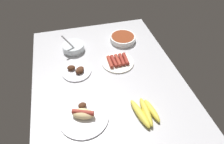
{
  "coord_description": "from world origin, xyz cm",
  "views": [
    {
      "loc": [
        85.6,
        -18.68,
        89.13
      ],
      "look_at": [
        0.38,
        3.18,
        3.0
      ],
      "focal_mm": 32.24,
      "sensor_mm": 36.0,
      "label": 1
    }
  ],
  "objects": [
    {
      "name": "plate_grilled_meat",
      "position": [
        -8.05,
        -17.63,
        1.18
      ],
      "size": [
        18.31,
        18.31,
        4.06
      ],
      "color": "white",
      "rests_on": "ground_plane"
    },
    {
      "name": "ground_plane",
      "position": [
        0.0,
        0.0,
        -1.5
      ],
      "size": [
        120.0,
        90.0,
        3.0
      ],
      "primitive_type": "cube",
      "color": "#B2B2B7"
    },
    {
      "name": "bowl_chili",
      "position": [
        -32.97,
        19.97,
        2.39
      ],
      "size": [
        18.76,
        18.76,
        4.33
      ],
      "color": "white",
      "rests_on": "ground_plane"
    },
    {
      "name": "plate_hotdog_assembled",
      "position": [
        25.91,
        -18.43,
        1.57
      ],
      "size": [
        25.92,
        25.92,
        5.61
      ],
      "color": "white",
      "rests_on": "ground_plane"
    },
    {
      "name": "bowl_coleslaw",
      "position": [
        -30.97,
        -16.92,
        2.81
      ],
      "size": [
        15.18,
        15.18,
        15.18
      ],
      "color": "silver",
      "rests_on": "ground_plane"
    },
    {
      "name": "banana_bunch",
      "position": [
        32.14,
        12.72,
        1.82
      ],
      "size": [
        19.11,
        13.01,
        3.97
      ],
      "color": "gold",
      "rests_on": "ground_plane"
    },
    {
      "name": "plate_sausages",
      "position": [
        -10.08,
        9.89,
        1.22
      ],
      "size": [
        21.12,
        21.12,
        3.45
      ],
      "color": "white",
      "rests_on": "ground_plane"
    }
  ]
}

